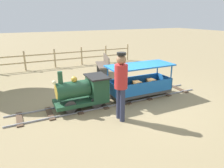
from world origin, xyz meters
TOP-DOWN VIEW (x-y plane):
  - ground_plane at (0.00, 0.00)m, footprint 60.00×60.00m
  - track at (0.00, 0.45)m, footprint 0.77×5.70m
  - locomotive at (0.00, 1.30)m, footprint 0.73×1.44m
  - passenger_car at (0.00, -0.45)m, footprint 0.83×2.00m
  - conductor_person at (-1.03, 0.74)m, footprint 0.30×0.30m
  - park_bench at (2.79, -0.47)m, footprint 1.36×0.71m
  - fence_section at (5.00, 0.45)m, footprint 0.08×6.78m

SIDE VIEW (x-z plane):
  - ground_plane at x=0.00m, z-range 0.00..0.00m
  - track at x=0.00m, z-range 0.00..0.04m
  - park_bench at x=2.79m, z-range 0.01..0.83m
  - passenger_car at x=0.00m, z-range -0.06..0.91m
  - locomotive at x=0.00m, z-range -0.04..1.00m
  - fence_section at x=5.00m, z-range 0.03..0.93m
  - conductor_person at x=-1.03m, z-range 0.15..1.77m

